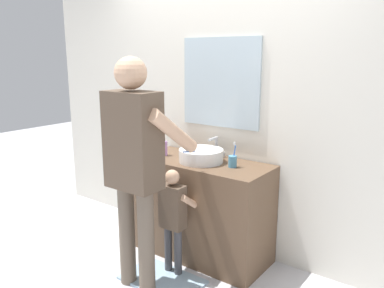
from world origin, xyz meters
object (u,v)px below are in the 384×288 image
child_toddler (173,213)px  adult_parent (135,155)px  soap_bottle (164,148)px  toothbrush_cup (233,161)px

child_toddler → adult_parent: 0.61m
soap_bottle → adult_parent: size_ratio=0.09×
child_toddler → adult_parent: size_ratio=0.51×
soap_bottle → adult_parent: adult_parent is taller
toothbrush_cup → child_toddler: bearing=-126.7°
toothbrush_cup → soap_bottle: size_ratio=1.25×
toothbrush_cup → adult_parent: 0.82m
soap_bottle → child_toddler: (0.40, -0.36, -0.41)m
toothbrush_cup → soap_bottle: (-0.70, -0.04, 0.02)m
child_toddler → adult_parent: (-0.11, -0.30, 0.52)m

